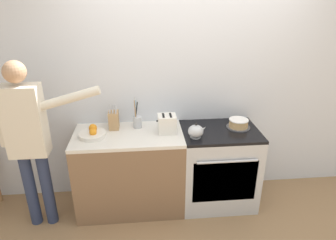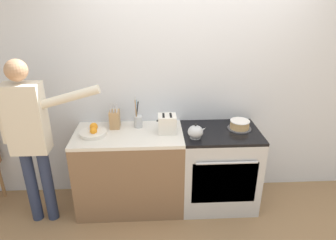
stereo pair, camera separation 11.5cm
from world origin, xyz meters
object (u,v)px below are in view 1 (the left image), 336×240
object	(u,v)px
stove_range	(218,166)
fruit_bowl	(93,133)
utensil_crock	(137,121)
toaster	(167,124)
knife_block	(114,120)
layer_cake	(238,124)
tea_kettle	(196,131)
person_baker	(28,134)

from	to	relation	value
stove_range	fruit_bowl	xyz separation A→B (m)	(-1.30, -0.01, 0.47)
fruit_bowl	utensil_crock	bearing A→B (deg)	20.25
stove_range	fruit_bowl	size ratio (longest dim) A/B	3.27
utensil_crock	toaster	distance (m)	0.33
stove_range	knife_block	size ratio (longest dim) A/B	3.24
stove_range	utensil_crock	xyz separation A→B (m)	(-0.86, 0.15, 0.52)
layer_cake	knife_block	size ratio (longest dim) A/B	0.91
layer_cake	toaster	xyz separation A→B (m)	(-0.76, -0.04, 0.05)
knife_block	layer_cake	bearing A→B (deg)	-4.64
stove_range	layer_cake	bearing A→B (deg)	13.23
tea_kettle	toaster	distance (m)	0.31
toaster	stove_range	bearing A→B (deg)	-1.04
stove_range	toaster	size ratio (longest dim) A/B	4.46
tea_kettle	toaster	size ratio (longest dim) A/B	0.93
person_baker	tea_kettle	bearing A→B (deg)	-2.64
utensil_crock	fruit_bowl	xyz separation A→B (m)	(-0.44, -0.16, -0.05)
stove_range	toaster	xyz separation A→B (m)	(-0.56, 0.01, 0.53)
layer_cake	person_baker	world-z (taller)	person_baker
knife_block	stove_range	bearing A→B (deg)	-7.92
stove_range	fruit_bowl	world-z (taller)	fruit_bowl
fruit_bowl	person_baker	xyz separation A→B (m)	(-0.54, -0.18, 0.10)
knife_block	fruit_bowl	bearing A→B (deg)	-140.64
stove_range	tea_kettle	bearing A→B (deg)	-155.07
layer_cake	tea_kettle	xyz separation A→B (m)	(-0.49, -0.18, 0.02)
layer_cake	person_baker	size ratio (longest dim) A/B	0.15
stove_range	person_baker	bearing A→B (deg)	-174.22
layer_cake	toaster	world-z (taller)	toaster
tea_kettle	utensil_crock	distance (m)	0.64
toaster	tea_kettle	bearing A→B (deg)	-27.66
utensil_crock	person_baker	distance (m)	1.04
stove_range	tea_kettle	world-z (taller)	tea_kettle
stove_range	knife_block	world-z (taller)	knife_block
tea_kettle	utensil_crock	world-z (taller)	utensil_crock
layer_cake	utensil_crock	world-z (taller)	utensil_crock
utensil_crock	stove_range	bearing A→B (deg)	-10.04
utensil_crock	fruit_bowl	distance (m)	0.47
layer_cake	person_baker	distance (m)	2.06
stove_range	fruit_bowl	distance (m)	1.38
tea_kettle	toaster	xyz separation A→B (m)	(-0.27, 0.14, 0.03)
utensil_crock	toaster	xyz separation A→B (m)	(0.30, -0.14, 0.02)
utensil_crock	person_baker	xyz separation A→B (m)	(-0.98, -0.34, 0.05)
person_baker	utensil_crock	bearing A→B (deg)	14.36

